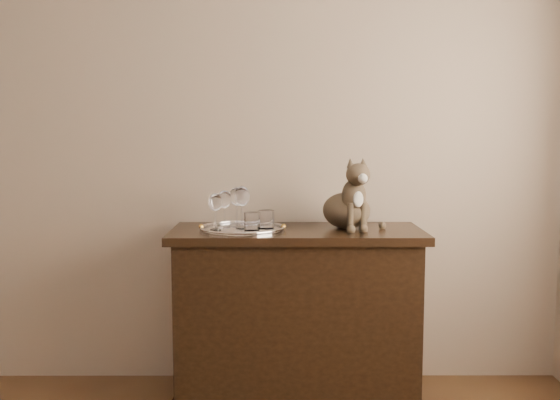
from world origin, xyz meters
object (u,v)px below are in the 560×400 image
Objects in this scene: sideboard at (297,316)px; wine_glass_c at (215,212)px; wine_glass_a at (225,209)px; tumbler_c at (266,219)px; wine_glass_b at (237,207)px; tumbler_a at (252,221)px; tray at (242,229)px; cat at (347,193)px; wine_glass_d at (242,207)px.

wine_glass_c is at bearing -169.02° from sideboard.
wine_glass_a reaches higher than tumbler_c.
tumbler_a is at bearing -59.17° from wine_glass_b.
tray is 0.13m from wine_glass_b.
tumbler_c is 0.41m from cat.
sideboard is 5.98× the size of wine_glass_d.
wine_glass_b is 0.95× the size of wine_glass_d.
cat reaches higher than wine_glass_a.
wine_glass_c is 0.24m from tumbler_c.
cat is (0.50, 0.07, 0.17)m from tray.
tumbler_a is at bearing -160.18° from sideboard.
wine_glass_b reaches higher than wine_glass_c.
tumbler_a is at bearing -45.83° from tray.
wine_glass_d is at bearing -21.23° from wine_glass_a.
cat is at bearing 10.53° from wine_glass_c.
wine_glass_b reaches higher than tray.
cat is at bearing 1.77° from wine_glass_a.
wine_glass_c reaches higher than tumbler_a.
wine_glass_b is (-0.29, 0.06, 0.53)m from sideboard.
wine_glass_b is (-0.03, 0.08, 0.10)m from tray.
wine_glass_c is at bearing -109.19° from wine_glass_a.
sideboard is 3.48× the size of cat.
sideboard is 14.24× the size of tumbler_a.
wine_glass_d reaches higher than wine_glass_a.
cat is (0.53, -0.02, 0.07)m from wine_glass_b.
wine_glass_b is at bearing 110.65° from tray.
tumbler_a is 0.08m from tumbler_c.
sideboard is at bearing 8.38° from tumbler_c.
wine_glass_d is (0.09, -0.03, 0.01)m from wine_glass_a.
tumbler_c reaches higher than sideboard.
wine_glass_b reaches higher than tumbler_a.
sideboard is at bearing 5.86° from tray.
tumbler_c is (0.11, 0.00, 0.05)m from tray.
wine_glass_a is (-0.35, 0.02, 0.52)m from sideboard.
wine_glass_a is 0.21m from tumbler_c.
wine_glass_a is 0.51× the size of cat.
wine_glass_a is at bearing -148.84° from wine_glass_b.
tumbler_a is at bearing -139.57° from tumbler_c.
wine_glass_b is 2.19× the size of tumbler_c.
cat reaches higher than tumbler_c.
tumbler_a is at bearing -52.78° from wine_glass_d.
tray is at bearing -177.49° from tumbler_c.
sideboard is 0.65m from cat.
wine_glass_d reaches higher than tumbler_a.
tray is at bearing -29.51° from wine_glass_a.
tray is 4.75× the size of tumbler_a.
wine_glass_b is 0.16m from wine_glass_c.
tumbler_a is at bearing -36.10° from wine_glass_a.
sideboard is at bearing 172.73° from cat.
wine_glass_c is at bearing -124.51° from wine_glass_b.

